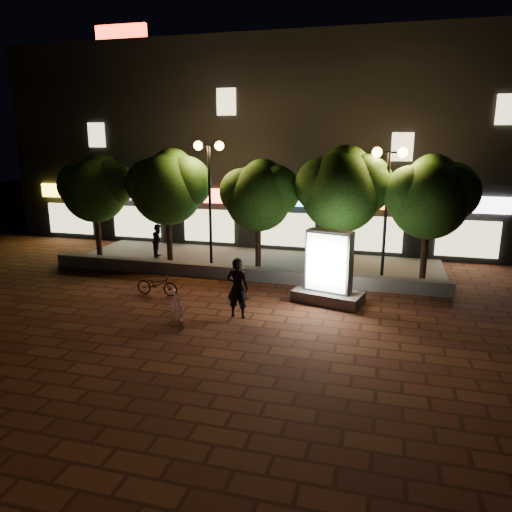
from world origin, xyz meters
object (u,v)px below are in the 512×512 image
(ad_kiosk, at_px, (329,274))
(tree_far_right, at_px, (431,195))
(rider, at_px, (238,288))
(tree_right, at_px, (343,187))
(scooter_pink, at_px, (177,305))
(tree_far_left, at_px, (96,186))
(tree_mid, at_px, (260,193))
(tree_left, at_px, (169,185))
(street_lamp_right, at_px, (388,180))
(street_lamp_left, at_px, (209,172))
(scooter_parked, at_px, (157,284))
(pedestrian, at_px, (159,240))

(ad_kiosk, bearing_deg, tree_far_right, 44.86)
(rider, bearing_deg, tree_right, -114.48)
(tree_far_right, xyz_separation_m, scooter_pink, (-7.53, -5.97, -2.93))
(tree_far_left, distance_m, ad_kiosk, 11.45)
(tree_mid, relative_size, ad_kiosk, 1.81)
(tree_mid, distance_m, ad_kiosk, 5.10)
(tree_far_right, bearing_deg, tree_mid, -180.00)
(tree_mid, relative_size, rider, 2.37)
(tree_right, bearing_deg, tree_left, -180.00)
(tree_right, xyz_separation_m, street_lamp_right, (1.64, -0.26, 0.33))
(tree_left, relative_size, tree_far_right, 1.03)
(rider, bearing_deg, street_lamp_right, -128.42)
(tree_right, distance_m, street_lamp_left, 5.38)
(tree_mid, bearing_deg, street_lamp_right, -3.04)
(street_lamp_left, relative_size, scooter_parked, 3.39)
(rider, bearing_deg, scooter_parked, -19.27)
(scooter_pink, bearing_deg, tree_mid, 39.78)
(tree_far_left, xyz_separation_m, street_lamp_right, (12.45, -0.26, 0.60))
(tree_far_right, distance_m, street_lamp_right, 1.66)
(tree_right, distance_m, street_lamp_right, 1.70)
(tree_left, distance_m, tree_mid, 4.00)
(tree_far_left, xyz_separation_m, ad_kiosk, (10.74, -3.24, -2.30))
(street_lamp_right, relative_size, scooter_parked, 3.26)
(ad_kiosk, relative_size, scooter_parked, 1.63)
(tree_far_left, bearing_deg, street_lamp_left, -2.76)
(tree_mid, xyz_separation_m, ad_kiosk, (3.24, -3.24, -2.22))
(tree_left, height_order, ad_kiosk, tree_left)
(tree_left, distance_m, rider, 7.56)
(tree_far_left, distance_m, pedestrian, 3.60)
(tree_left, height_order, tree_far_right, tree_left)
(tree_mid, distance_m, pedestrian, 5.57)
(ad_kiosk, height_order, scooter_parked, ad_kiosk)
(scooter_parked, relative_size, pedestrian, 1.01)
(tree_right, distance_m, ad_kiosk, 4.14)
(tree_far_right, xyz_separation_m, pedestrian, (-11.48, 0.75, -2.53))
(tree_far_left, height_order, tree_right, tree_right)
(tree_far_right, relative_size, scooter_parked, 3.11)
(street_lamp_right, xyz_separation_m, scooter_pink, (-5.98, -5.71, -3.46))
(tree_mid, xyz_separation_m, street_lamp_left, (-2.05, -0.26, 0.81))
(tree_right, bearing_deg, street_lamp_right, -9.10)
(rider, relative_size, scooter_parked, 1.24)
(street_lamp_left, distance_m, scooter_parked, 5.31)
(tree_far_left, relative_size, street_lamp_right, 0.93)
(street_lamp_right, relative_size, pedestrian, 3.30)
(ad_kiosk, bearing_deg, tree_mid, 134.98)
(ad_kiosk, xyz_separation_m, rider, (-2.52, -2.11, -0.05))
(tree_far_right, relative_size, ad_kiosk, 1.91)
(tree_left, bearing_deg, tree_right, 0.00)
(street_lamp_right, height_order, ad_kiosk, street_lamp_right)
(tree_far_right, distance_m, pedestrian, 11.78)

